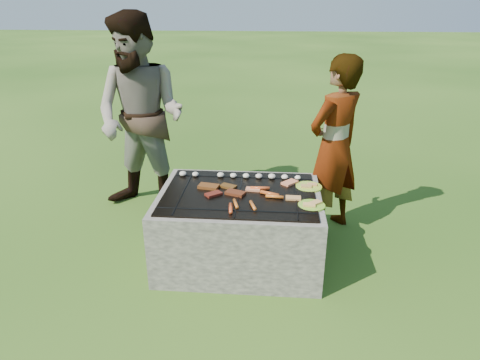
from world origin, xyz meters
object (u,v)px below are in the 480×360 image
object	(u,v)px
bystander	(141,117)
plate_far	(309,187)
cook	(334,147)
plate_near	(312,205)
fire_pit	(240,229)

from	to	relation	value
bystander	plate_far	bearing A→B (deg)	-7.07
bystander	cook	bearing A→B (deg)	8.84
cook	bystander	xyz separation A→B (m)	(-1.85, 0.26, 0.17)
plate_near	plate_far	bearing A→B (deg)	90.16
plate_far	plate_near	size ratio (longest dim) A/B	1.12
plate_far	plate_near	bearing A→B (deg)	-89.84
plate_near	bystander	size ratio (longest dim) A/B	0.11
plate_near	cook	distance (m)	0.86
fire_pit	plate_far	distance (m)	0.67
plate_far	cook	world-z (taller)	cook
plate_near	cook	xyz separation A→B (m)	(0.25, 0.80, 0.21)
fire_pit	cook	size ratio (longest dim) A/B	0.80
fire_pit	cook	bearing A→B (deg)	37.50
fire_pit	plate_near	world-z (taller)	plate_near
fire_pit	bystander	xyz separation A→B (m)	(-1.04, 0.88, 0.70)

